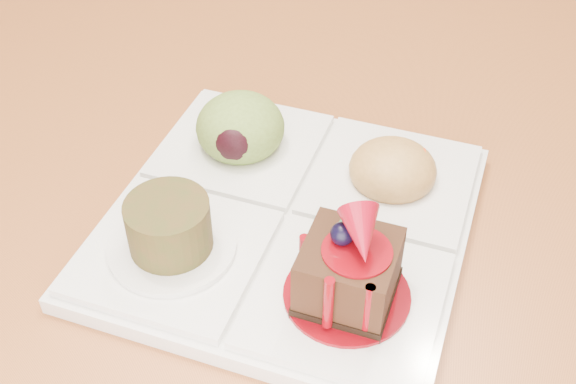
# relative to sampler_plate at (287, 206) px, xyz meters

# --- Properties ---
(ground) EXTENTS (6.00, 6.00, 0.00)m
(ground) POSITION_rel_sampler_plate_xyz_m (-0.05, 0.67, -0.77)
(ground) COLOR #582F19
(sampler_plate) EXTENTS (0.28, 0.28, 0.09)m
(sampler_plate) POSITION_rel_sampler_plate_xyz_m (0.00, 0.00, 0.00)
(sampler_plate) COLOR silver
(sampler_plate) RESTS_ON dining_table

